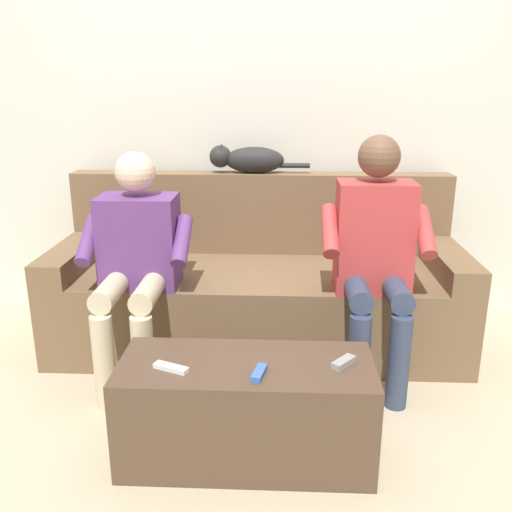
# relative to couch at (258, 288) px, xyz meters

# --- Properties ---
(ground_plane) EXTENTS (8.00, 8.00, 0.00)m
(ground_plane) POSITION_rel_couch_xyz_m (0.00, 0.74, -0.31)
(ground_plane) COLOR tan
(back_wall) EXTENTS (5.10, 0.06, 2.41)m
(back_wall) POSITION_rel_couch_xyz_m (0.00, -0.49, 0.89)
(back_wall) COLOR beige
(back_wall) RESTS_ON ground
(couch) EXTENTS (2.23, 0.84, 0.92)m
(couch) POSITION_rel_couch_xyz_m (0.00, 0.00, 0.00)
(couch) COLOR brown
(couch) RESTS_ON ground
(coffee_table) EXTENTS (0.98, 0.40, 0.41)m
(coffee_table) POSITION_rel_couch_xyz_m (0.00, 1.08, -0.10)
(coffee_table) COLOR #4C3828
(coffee_table) RESTS_ON ground
(person_left_seated) EXTENTS (0.51, 0.50, 1.20)m
(person_left_seated) POSITION_rel_couch_xyz_m (-0.57, 0.42, 0.37)
(person_left_seated) COLOR #B23838
(person_left_seated) RESTS_ON ground
(person_right_seated) EXTENTS (0.53, 0.58, 1.12)m
(person_right_seated) POSITION_rel_couch_xyz_m (0.57, 0.43, 0.32)
(person_right_seated) COLOR #5B3370
(person_right_seated) RESTS_ON ground
(cat_on_backrest) EXTENTS (0.59, 0.14, 0.17)m
(cat_on_backrest) POSITION_rel_couch_xyz_m (0.08, -0.28, 0.69)
(cat_on_backrest) COLOR black
(cat_on_backrest) RESTS_ON couch
(remote_white) EXTENTS (0.14, 0.09, 0.02)m
(remote_white) POSITION_rel_couch_xyz_m (0.27, 1.14, 0.11)
(remote_white) COLOR white
(remote_white) RESTS_ON coffee_table
(remote_blue) EXTENTS (0.06, 0.12, 0.02)m
(remote_blue) POSITION_rel_couch_xyz_m (-0.05, 1.17, 0.11)
(remote_blue) COLOR #3860B7
(remote_blue) RESTS_ON coffee_table
(remote_gray) EXTENTS (0.10, 0.11, 0.03)m
(remote_gray) POSITION_rel_couch_xyz_m (-0.37, 1.08, 0.11)
(remote_gray) COLOR gray
(remote_gray) RESTS_ON coffee_table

